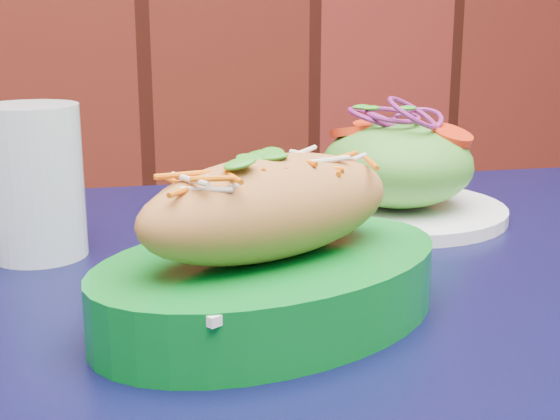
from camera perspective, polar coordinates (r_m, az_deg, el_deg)
name	(u,v)px	position (r m, az deg, el deg)	size (l,w,h in m)	color
cafe_table	(379,403)	(0.61, 7.28, -13.85)	(0.96, 0.96, 0.75)	black
banh_mi_basket	(271,255)	(0.51, -0.66, -3.32)	(0.29, 0.22, 0.12)	#056E1D
salad_plate	(397,173)	(0.78, 8.53, 2.66)	(0.22, 0.22, 0.11)	white
water_glass	(35,182)	(0.67, -17.47, 1.98)	(0.08, 0.08, 0.13)	silver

